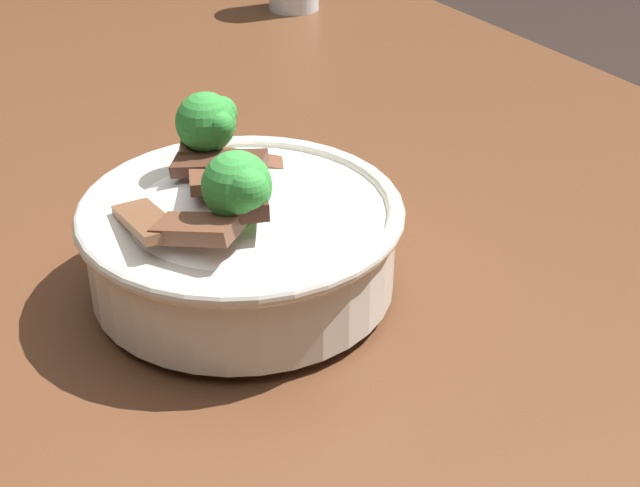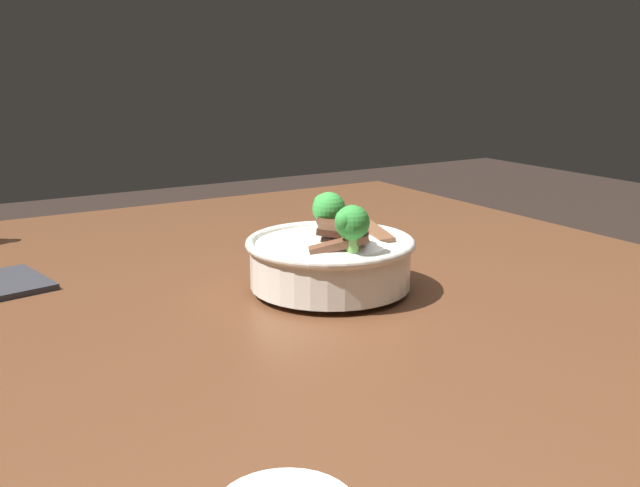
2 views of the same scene
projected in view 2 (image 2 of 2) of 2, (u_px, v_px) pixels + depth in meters
name	position (u px, v px, depth m)	size (l,w,h in m)	color
dining_table	(378.00, 385.00, 0.92)	(1.51, 1.08, 0.75)	#56331E
rice_bowl	(331.00, 257.00, 0.94)	(0.22, 0.22, 0.12)	silver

